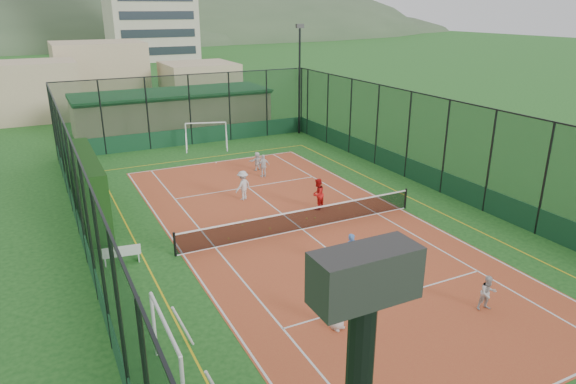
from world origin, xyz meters
name	(u,v)px	position (x,y,z in m)	size (l,w,h in m)	color
ground	(302,230)	(0.00, 0.00, 0.00)	(300.00, 300.00, 0.00)	#1B4F1C
court_slab	(302,229)	(0.00, 0.00, 0.01)	(11.17, 23.97, 0.01)	#B63E28
tennis_net	(302,219)	(0.00, 0.00, 0.53)	(11.67, 0.12, 1.06)	black
perimeter_fence	(303,177)	(0.00, 0.00, 2.50)	(18.12, 34.12, 5.00)	black
floodlight_ne	(299,80)	(8.60, 16.60, 4.12)	(0.60, 0.26, 8.25)	black
clubhouse	(173,111)	(0.00, 22.00, 1.57)	(15.20, 7.20, 3.15)	tan
distant_hills	(59,41)	(0.00, 150.00, 0.00)	(200.00, 60.00, 24.00)	#384C33
hedge_left	(88,187)	(-8.30, 5.65, 1.55)	(1.06, 7.07, 3.09)	black
white_bench	(122,254)	(-7.80, 0.35, 0.40)	(1.43, 0.39, 0.80)	white
futsal_goal_near	(167,355)	(-7.91, -7.40, 1.01)	(0.91, 3.14, 2.03)	white
futsal_goal_far	(206,136)	(0.57, 15.33, 0.92)	(2.86, 0.83, 1.85)	white
child_near_left	(338,310)	(-2.57, -7.13, 0.66)	(0.64, 0.42, 1.31)	silver
child_near_mid	(352,251)	(-0.05, -4.04, 0.72)	(0.52, 0.34, 1.42)	#467AC7
child_near_right	(488,293)	(2.38, -8.43, 0.62)	(0.59, 0.46, 1.22)	silver
child_far_left	(243,185)	(-0.94, 4.75, 0.78)	(1.00, 0.57, 1.55)	silver
child_far_right	(263,166)	(1.55, 7.72, 0.68)	(0.79, 0.33, 1.35)	silver
child_far_back	(257,161)	(1.74, 9.10, 0.58)	(1.06, 0.34, 1.14)	silver
coach	(318,194)	(1.84, 1.85, 0.80)	(0.76, 0.59, 1.57)	red
tennis_balls	(280,222)	(-0.57, 1.15, 0.04)	(6.25, 1.63, 0.07)	#CCE033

